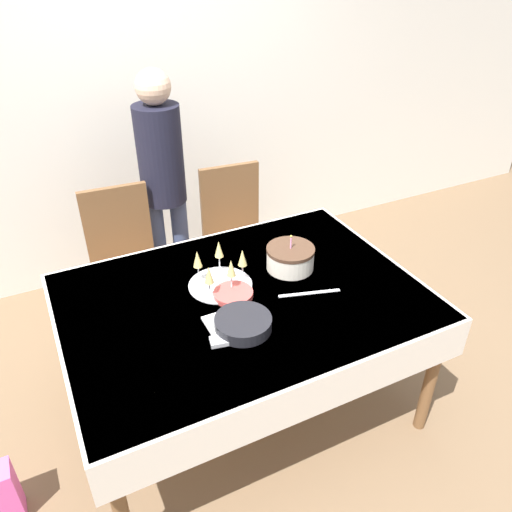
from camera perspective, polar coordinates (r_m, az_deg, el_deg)
name	(u,v)px	position (r m, az deg, el deg)	size (l,w,h in m)	color
ground_plane	(245,404)	(2.88, -1.26, -16.56)	(12.00, 12.00, 0.00)	brown
wall_back	(135,87)	(3.58, -13.65, 18.29)	(8.00, 0.05, 2.70)	silver
dining_table	(243,312)	(2.43, -1.44, -6.46)	(1.68, 1.22, 0.75)	silver
dining_chair_far_left	(125,259)	(3.15, -14.74, -0.32)	(0.44, 0.44, 0.96)	brown
dining_chair_far_right	(236,232)	(3.33, -2.29, 2.74)	(0.45, 0.45, 0.96)	brown
birthday_cake	(290,258)	(2.53, 3.93, -0.22)	(0.24, 0.24, 0.19)	silver
champagne_tray	(220,272)	(2.40, -4.13, -1.80)	(0.31, 0.31, 0.18)	silver
plate_stack_main	(243,323)	(2.17, -1.48, -7.71)	(0.25, 0.25, 0.06)	black
plate_stack_dessert	(233,294)	(2.36, -2.62, -4.36)	(0.19, 0.19, 0.03)	#CC4C47
cake_knife	(309,293)	(2.39, 6.11, -4.24)	(0.29, 0.10, 0.00)	silver
fork_pile	(230,339)	(2.12, -2.97, -9.47)	(0.18, 0.09, 0.02)	silver
napkin_pile	(223,323)	(2.21, -3.77, -7.64)	(0.15, 0.15, 0.01)	white
person_standing	(162,174)	(3.19, -10.66, 9.25)	(0.28, 0.28, 1.57)	#3F4C72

